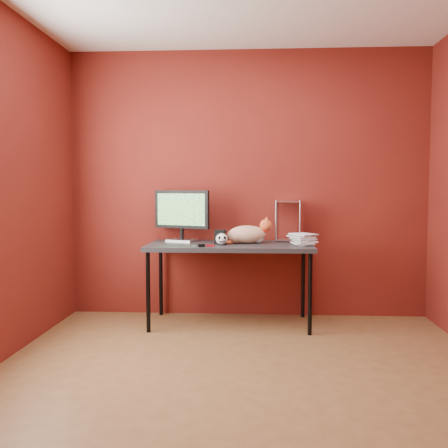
# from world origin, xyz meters

# --- Properties ---
(room) EXTENTS (3.52, 3.52, 2.61)m
(room) POSITION_xyz_m (0.00, 0.00, 1.45)
(room) COLOR brown
(room) RESTS_ON ground
(desk) EXTENTS (1.50, 0.70, 0.75)m
(desk) POSITION_xyz_m (-0.15, 1.37, 0.70)
(desk) COLOR black
(desk) RESTS_ON ground
(monitor) EXTENTS (0.54, 0.26, 0.49)m
(monitor) POSITION_xyz_m (-0.62, 1.55, 1.02)
(monitor) COLOR #BABBBF
(monitor) RESTS_ON desk
(cat) EXTENTS (0.51, 0.25, 0.25)m
(cat) POSITION_xyz_m (0.01, 1.42, 0.84)
(cat) COLOR #C16429
(cat) RESTS_ON desk
(skull_mug) EXTENTS (0.11, 0.11, 0.10)m
(skull_mug) POSITION_xyz_m (-0.22, 1.27, 0.80)
(skull_mug) COLOR silver
(skull_mug) RESTS_ON desk
(speaker) EXTENTS (0.11, 0.11, 0.13)m
(speaker) POSITION_xyz_m (-0.24, 1.33, 0.81)
(speaker) COLOR black
(speaker) RESTS_ON desk
(book_stack) EXTENTS (0.27, 0.29, 1.15)m
(book_stack) POSITION_xyz_m (0.43, 1.31, 1.32)
(book_stack) COLOR beige
(book_stack) RESTS_ON desk
(wire_rack) EXTENTS (0.24, 0.20, 0.39)m
(wire_rack) POSITION_xyz_m (0.40, 1.64, 0.95)
(wire_rack) COLOR #BABBBF
(wire_rack) RESTS_ON desk
(pocket_knife) EXTENTS (0.08, 0.03, 0.02)m
(pocket_knife) POSITION_xyz_m (-0.31, 1.16, 0.76)
(pocket_knife) COLOR #AE0D17
(pocket_knife) RESTS_ON desk
(black_gadget) EXTENTS (0.07, 0.05, 0.03)m
(black_gadget) POSITION_xyz_m (-0.39, 1.10, 0.76)
(black_gadget) COLOR black
(black_gadget) RESTS_ON desk
(washer) EXTENTS (0.04, 0.04, 0.00)m
(washer) POSITION_xyz_m (-0.45, 1.19, 0.75)
(washer) COLOR #BABBBF
(washer) RESTS_ON desk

